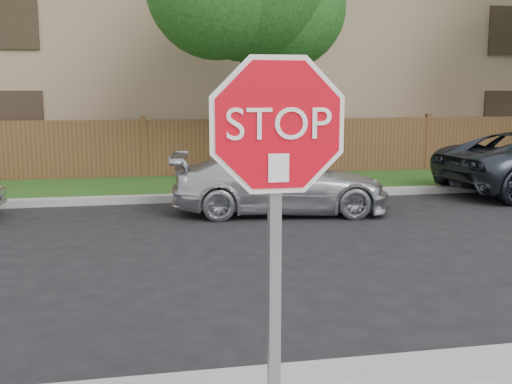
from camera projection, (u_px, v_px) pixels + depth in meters
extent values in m
cube|color=gray|center=(146.00, 199.00, 12.66)|extent=(70.00, 0.30, 0.15)
cube|color=#1E4714|center=(146.00, 188.00, 14.26)|extent=(70.00, 3.00, 0.12)
cube|color=#4F371C|center=(144.00, 150.00, 15.69)|extent=(70.00, 0.12, 1.60)
cube|color=#A08563|center=(141.00, 72.00, 20.75)|extent=(34.00, 8.00, 6.00)
cylinder|color=#382B21|center=(249.00, 107.00, 14.32)|extent=(0.44, 0.44, 3.92)
sphere|color=#143E13|center=(284.00, 7.00, 14.38)|extent=(3.00, 3.00, 3.00)
cube|color=gray|center=(274.00, 288.00, 3.30)|extent=(0.06, 0.06, 2.30)
cylinder|color=white|center=(278.00, 125.00, 3.09)|extent=(1.01, 0.02, 1.01)
cylinder|color=red|center=(278.00, 125.00, 3.08)|extent=(0.93, 0.02, 0.93)
cube|color=white|center=(279.00, 168.00, 3.10)|extent=(0.11, 0.00, 0.15)
imported|color=#B9BCC1|center=(280.00, 182.00, 11.51)|extent=(4.33, 2.20, 1.20)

